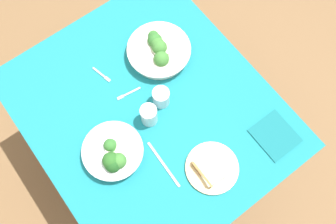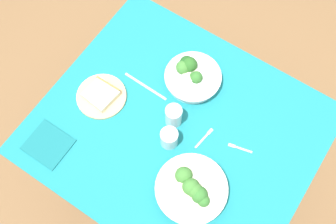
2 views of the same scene
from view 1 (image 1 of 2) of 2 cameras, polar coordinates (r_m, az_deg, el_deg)
ground_plane at (r=2.25m, az=-2.03°, el=-6.24°), size 6.00×6.00×0.00m
dining_table at (r=1.66m, az=-2.74°, el=-1.17°), size 1.11×0.96×0.74m
broccoli_bowl_far at (r=1.61m, az=-1.44°, el=9.53°), size 0.28×0.28×0.10m
broccoli_bowl_near at (r=1.46m, az=-8.49°, el=-6.41°), size 0.24×0.24×0.10m
bread_side_plate at (r=1.46m, az=6.82°, el=-8.59°), size 0.21×0.21×0.04m
water_glass_center at (r=1.47m, az=-2.98°, el=-0.47°), size 0.07×0.07×0.10m
water_glass_side at (r=1.51m, az=-1.19°, el=2.44°), size 0.07×0.07×0.09m
fork_by_far_bowl at (r=1.57m, az=-6.27°, el=2.81°), size 0.03×0.11×0.00m
fork_by_near_bowl at (r=1.62m, az=-10.16°, el=5.66°), size 0.10×0.03×0.00m
table_knife_left at (r=1.47m, az=-0.69°, el=-8.11°), size 0.22×0.02×0.00m
napkin_folded_upper at (r=1.56m, az=16.26°, el=-3.50°), size 0.17×0.15×0.01m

